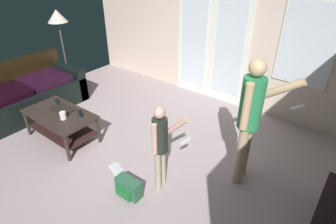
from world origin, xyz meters
The scene contains 13 objects.
ground_plane centered at (0.00, 0.00, -0.01)m, with size 5.87×4.73×0.02m, color #A69397.
wall_back_with_doors centered at (0.03, 2.33, 1.38)m, with size 5.87×0.09×2.85m.
leather_couch centered at (-2.35, -0.19, 0.29)m, with size 0.98×1.90×0.83m.
coffee_table centered at (-1.09, -0.31, 0.33)m, with size 1.10×0.61×0.45m.
person_adult centered at (1.44, 0.54, 0.95)m, with size 0.62×0.46×1.58m.
person_child centered at (0.72, -0.17, 0.66)m, with size 0.38×0.34×1.10m.
floor_lamp centered at (-2.71, 0.95, 1.35)m, with size 0.38×0.38×1.55m.
backpack centered at (0.51, -0.53, 0.11)m, with size 0.32×0.18×0.23m.
loose_keyboard centered at (0.18, -0.36, 0.01)m, with size 0.46×0.28×0.02m.
laptop_closed centered at (-1.13, -0.22, 0.46)m, with size 0.36×0.22×0.02m, color black.
cup_near_edge centered at (-0.90, -0.36, 0.50)m, with size 0.09×0.09×0.11m, color white.
tv_remote_black centered at (-0.81, -0.13, 0.46)m, with size 0.17×0.05×0.02m, color black.
dvd_remote_slim centered at (-1.41, -0.12, 0.46)m, with size 0.17×0.05×0.02m, color black.
Camera 1 is at (2.31, -2.11, 2.52)m, focal length 29.59 mm.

